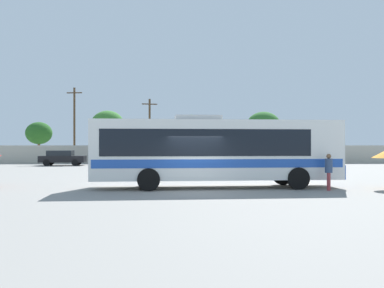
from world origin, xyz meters
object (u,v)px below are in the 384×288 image
utility_pole_near (74,124)px  utility_pole_far (150,129)px  coach_bus_white_blue (213,149)px  parked_car_rightmost_silver (259,157)px  parked_car_third_white (196,157)px  roadside_tree_midleft (108,125)px  roadside_tree_midright (192,129)px  attendant_by_bus_door (329,170)px  parked_car_second_dark_blue (120,158)px  roadside_tree_right (264,127)px  roadside_tree_left (39,133)px  parked_car_leftmost_black (62,158)px

utility_pole_near → utility_pole_far: utility_pole_near is taller
coach_bus_white_blue → parked_car_rightmost_silver: (6.24, 23.42, -1.07)m
parked_car_third_white → roadside_tree_midleft: bearing=138.5°
utility_pole_near → roadside_tree_midright: 13.61m
attendant_by_bus_door → roadside_tree_midleft: 38.16m
parked_car_second_dark_blue → roadside_tree_right: bearing=29.0°
roadside_tree_left → utility_pole_near: bearing=-36.1°
attendant_by_bus_door → roadside_tree_right: roadside_tree_right is taller
parked_car_second_dark_blue → parked_car_rightmost_silver: bearing=-0.5°
attendant_by_bus_door → parked_car_rightmost_silver: 24.84m
parked_car_rightmost_silver → roadside_tree_left: (-25.48, 10.68, 2.67)m
attendant_by_bus_door → roadside_tree_midright: (-5.61, 32.79, 3.00)m
parked_car_leftmost_black → utility_pole_near: bearing=93.6°
roadside_tree_left → roadside_tree_midleft: bearing=-6.3°
roadside_tree_left → parked_car_rightmost_silver: bearing=-22.7°
parked_car_third_white → utility_pole_far: (-5.24, 6.93, 3.11)m
coach_bus_white_blue → utility_pole_near: (-13.95, 30.25, 2.64)m
utility_pole_far → roadside_tree_midleft: 5.82m
parked_car_second_dark_blue → attendant_by_bus_door: bearing=-62.5°
coach_bus_white_blue → roadside_tree_midright: 31.47m
utility_pole_far → roadside_tree_right: utility_pole_far is taller
parked_car_rightmost_silver → utility_pole_far: 14.05m
attendant_by_bus_door → utility_pole_near: bearing=121.2°
roadside_tree_left → roadside_tree_midright: (18.83, -2.71, 0.47)m
parked_car_rightmost_silver → roadside_tree_midleft: bearing=150.0°
roadside_tree_left → parked_car_leftmost_black: bearing=-62.1°
parked_car_second_dark_blue → roadside_tree_right: 18.79m
roadside_tree_midright → parked_car_leftmost_black: bearing=-148.3°
utility_pole_far → roadside_tree_midright: (4.92, 0.62, 0.06)m
attendant_by_bus_door → utility_pole_far: 33.98m
parked_car_leftmost_black → parked_car_rightmost_silver: 19.76m
roadside_tree_right → roadside_tree_midright: bearing=-172.9°
attendant_by_bus_door → utility_pole_near: size_ratio=0.19×
utility_pole_near → roadside_tree_midright: (13.55, 1.14, -0.56)m
parked_car_third_white → roadside_tree_left: bearing=151.8°
roadside_tree_midright → roadside_tree_midleft: bearing=170.3°
parked_car_leftmost_black → parked_car_third_white: parked_car_leftmost_black is taller
coach_bus_white_blue → parked_car_leftmost_black: bearing=120.1°
utility_pole_near → roadside_tree_right: utility_pole_near is taller
attendant_by_bus_door → parked_car_third_white: attendant_by_bus_door is taller
coach_bus_white_blue → parked_car_second_dark_blue: bearing=108.3°
utility_pole_near → roadside_tree_left: 6.62m
parked_car_third_white → roadside_tree_midleft: 14.53m
attendant_by_bus_door → parked_car_second_dark_blue: attendant_by_bus_door is taller
coach_bus_white_blue → parked_car_rightmost_silver: size_ratio=2.60×
parked_car_second_dark_blue → utility_pole_near: size_ratio=0.53×
utility_pole_far → roadside_tree_midleft: bearing=155.9°
roadside_tree_midleft → roadside_tree_right: roadside_tree_midleft is taller
coach_bus_white_blue → roadside_tree_right: roadside_tree_right is taller
parked_car_third_white → roadside_tree_midright: (-0.32, 7.55, 3.17)m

